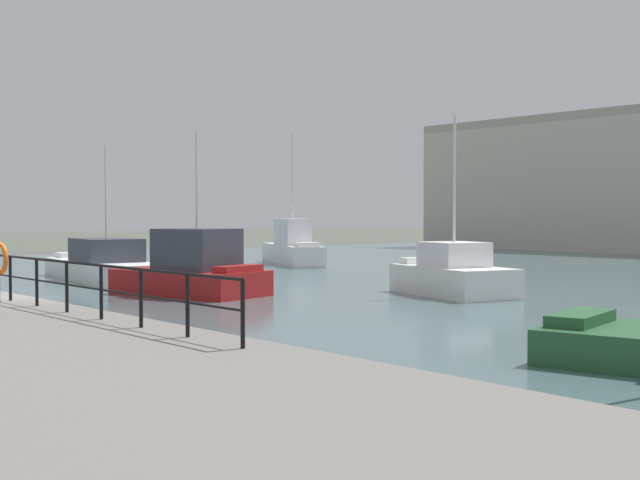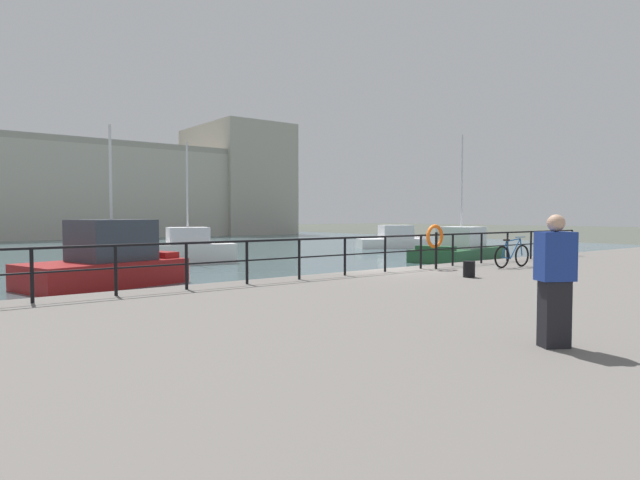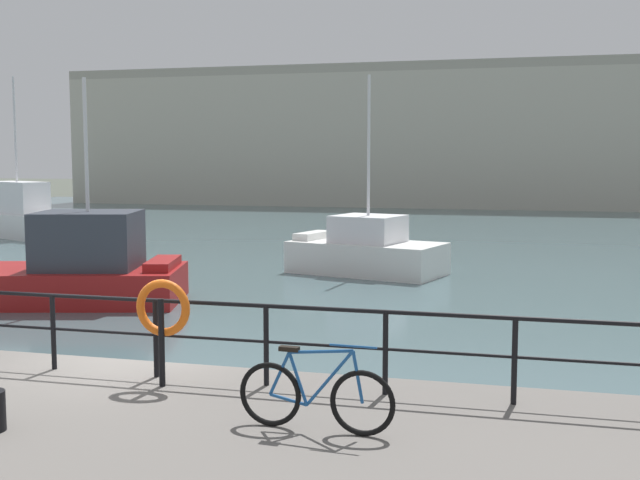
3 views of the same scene
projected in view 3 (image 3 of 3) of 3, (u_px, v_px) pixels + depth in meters
ground_plane at (125, 423)px, 11.83m from camera, size 240.00×240.00×0.00m
water_basin at (412, 234)px, 40.89m from camera, size 80.00×60.00×0.01m
harbor_building at (529, 135)px, 65.45m from camera, size 64.55×16.09×15.32m
moored_small_launch at (19, 217)px, 39.10m from camera, size 8.15×5.07×7.82m
moored_harbor_tender at (82, 268)px, 21.54m from camera, size 6.16×4.30×6.03m
moored_green_narrowboat at (366, 251)px, 26.91m from camera, size 5.54×3.78×6.65m
quay_railing at (53, 318)px, 11.10m from camera, size 22.03×0.07×1.08m
parked_bicycle at (315, 396)px, 8.61m from camera, size 1.77×0.15×0.98m
life_ring_stand at (163, 312)px, 10.29m from camera, size 0.75×0.16×1.40m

